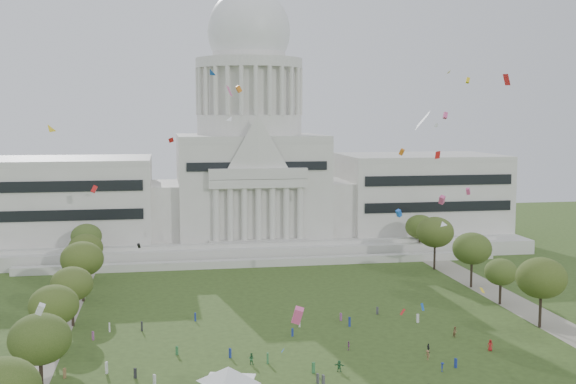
{
  "coord_description": "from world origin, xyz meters",
  "views": [
    {
      "loc": [
        -26.42,
        -106.79,
        40.65
      ],
      "look_at": [
        0.0,
        45.0,
        24.0
      ],
      "focal_mm": 45.0,
      "sensor_mm": 36.0,
      "label": 1
    }
  ],
  "objects": [
    {
      "name": "row_tree_r_2",
      "position": [
        44.17,
        17.44,
        9.66
      ],
      "size": [
        9.55,
        9.55,
        13.58
      ],
      "color": "black",
      "rests_on": "ground"
    },
    {
      "name": "row_tree_l_3",
      "position": [
        -44.09,
        33.92,
        8.21
      ],
      "size": [
        8.12,
        8.12,
        11.55
      ],
      "color": "black",
      "rests_on": "ground"
    },
    {
      "name": "row_tree_l_5",
      "position": [
        -45.22,
        71.01,
        8.42
      ],
      "size": [
        8.33,
        8.33,
        11.85
      ],
      "color": "black",
      "rests_on": "ground"
    },
    {
      "name": "row_tree_r_5",
      "position": [
        43.49,
        70.19,
        9.93
      ],
      "size": [
        9.82,
        9.82,
        13.96
      ],
      "color": "black",
      "rests_on": "ground"
    },
    {
      "name": "kite_swarm",
      "position": [
        2.7,
        4.26,
        28.16
      ],
      "size": [
        94.35,
        95.4,
        45.43
      ],
      "color": "white",
      "rests_on": "ground"
    },
    {
      "name": "row_tree_r_3",
      "position": [
        44.4,
        34.48,
        7.08
      ],
      "size": [
        7.01,
        7.01,
        9.98
      ],
      "color": "black",
      "rests_on": "ground"
    },
    {
      "name": "person_0",
      "position": [
        28.69,
        6.18,
        1.0
      ],
      "size": [
        1.14,
        0.96,
        1.99
      ],
      "primitive_type": "imported",
      "rotation": [
        0.0,
        0.0,
        5.89
      ],
      "color": "#B21E1E",
      "rests_on": "ground"
    },
    {
      "name": "row_tree_l_6",
      "position": [
        -46.87,
        89.14,
        8.27
      ],
      "size": [
        8.19,
        8.19,
        11.64
      ],
      "color": "black",
      "rests_on": "ground"
    },
    {
      "name": "row_tree_l_1",
      "position": [
        -44.07,
        -2.96,
        8.95
      ],
      "size": [
        8.86,
        8.86,
        12.59
      ],
      "color": "black",
      "rests_on": "ground"
    },
    {
      "name": "row_tree_l_4",
      "position": [
        -44.08,
        52.42,
        9.39
      ],
      "size": [
        9.29,
        9.29,
        13.21
      ],
      "color": "black",
      "rests_on": "ground"
    },
    {
      "name": "person_4",
      "position": [
        4.71,
        10.77,
        0.79
      ],
      "size": [
        0.78,
        1.04,
        1.58
      ],
      "primitive_type": "imported",
      "rotation": [
        0.0,
        0.0,
        4.38
      ],
      "color": "#994C8C",
      "rests_on": "ground"
    },
    {
      "name": "row_tree_r_6",
      "position": [
        45.96,
        88.13,
        8.51
      ],
      "size": [
        8.42,
        8.42,
        11.97
      ],
      "color": "black",
      "rests_on": "ground"
    },
    {
      "name": "ground",
      "position": [
        0.0,
        0.0,
        0.0
      ],
      "size": [
        400.0,
        400.0,
        0.0
      ],
      "primitive_type": "plane",
      "color": "#34491C",
      "rests_on": "ground"
    },
    {
      "name": "person_8",
      "position": [
        -12.79,
        6.54,
        0.95
      ],
      "size": [
        1.07,
        0.89,
        1.89
      ],
      "primitive_type": "imported",
      "rotation": [
        0.0,
        0.0,
        2.72
      ],
      "color": "#33723F",
      "rests_on": "ground"
    },
    {
      "name": "path_left",
      "position": [
        -48.0,
        30.0,
        0.02
      ],
      "size": [
        8.0,
        160.0,
        0.04
      ],
      "primitive_type": "cube",
      "color": "gray",
      "rests_on": "ground"
    },
    {
      "name": "person_3",
      "position": [
        16.34,
        3.63,
        0.84
      ],
      "size": [
        0.85,
        1.21,
        1.69
      ],
      "primitive_type": "imported",
      "rotation": [
        0.0,
        0.0,
        5.0
      ],
      "color": "olive",
      "rests_on": "ground"
    },
    {
      "name": "person_2",
      "position": [
        25.76,
        14.39,
        1.01
      ],
      "size": [
        1.14,
        0.95,
        2.01
      ],
      "primitive_type": "imported",
      "rotation": [
        0.0,
        0.0,
        0.42
      ],
      "color": "olive",
      "rests_on": "ground"
    },
    {
      "name": "person_10",
      "position": [
        17.85,
        7.18,
        0.79
      ],
      "size": [
        0.58,
        0.97,
        1.58
      ],
      "primitive_type": "imported",
      "rotation": [
        0.0,
        0.0,
        1.66
      ],
      "color": "#26262B",
      "rests_on": "ground"
    },
    {
      "name": "person_5",
      "position": [
        0.57,
        0.83,
        0.92
      ],
      "size": [
        1.83,
        1.38,
        1.84
      ],
      "primitive_type": "imported",
      "rotation": [
        0.0,
        0.0,
        2.67
      ],
      "color": "#33723F",
      "rests_on": "ground"
    },
    {
      "name": "row_tree_l_2",
      "position": [
        -45.04,
        17.3,
        8.51
      ],
      "size": [
        8.42,
        8.42,
        11.97
      ],
      "color": "black",
      "rests_on": "ground"
    },
    {
      "name": "path_right",
      "position": [
        48.0,
        30.0,
        0.02
      ],
      "size": [
        8.0,
        160.0,
        0.04
      ],
      "primitive_type": "cube",
      "color": "gray",
      "rests_on": "ground"
    },
    {
      "name": "row_tree_r_4",
      "position": [
        44.76,
        50.04,
        9.29
      ],
      "size": [
        9.19,
        9.19,
        13.06
      ],
      "color": "black",
      "rests_on": "ground"
    },
    {
      "name": "person_9",
      "position": [
        16.71,
        -1.98,
        0.76
      ],
      "size": [
        0.94,
        1.1,
        1.52
      ],
      "primitive_type": "imported",
      "rotation": [
        0.0,
        0.0,
        1.03
      ],
      "color": "navy",
      "rests_on": "ground"
    },
    {
      "name": "capitol",
      "position": [
        0.0,
        113.59,
        22.3
      ],
      "size": [
        160.0,
        64.5,
        91.3
      ],
      "color": "beige",
      "rests_on": "ground"
    },
    {
      "name": "event_tent",
      "position": [
        -17.83,
        -8.32,
        4.12
      ],
      "size": [
        11.79,
        11.79,
        5.32
      ],
      "color": "#4C4C4C",
      "rests_on": "ground"
    },
    {
      "name": "distant_crowd",
      "position": [
        -14.22,
        12.9,
        0.86
      ],
      "size": [
        64.7,
        38.61,
        1.94
      ],
      "color": "olive",
      "rests_on": "ground"
    }
  ]
}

